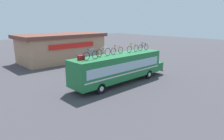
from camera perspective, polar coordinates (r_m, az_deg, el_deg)
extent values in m
plane|color=#423F44|center=(20.78, 1.81, -3.77)|extent=(120.00, 120.00, 0.00)
cube|color=#1E6B38|center=(20.31, 1.85, 1.00)|extent=(10.71, 2.49, 2.44)
cube|color=#1E6B38|center=(24.93, 11.45, 1.35)|extent=(1.12, 2.29, 0.90)
cube|color=#99B7C6|center=(19.42, 4.50, 1.01)|extent=(9.86, 0.04, 0.85)
cube|color=#99B7C6|center=(21.15, -0.57, 2.12)|extent=(9.86, 0.04, 0.85)
cube|color=silver|center=(19.59, 4.46, -0.99)|extent=(10.28, 0.03, 0.12)
cube|color=silver|center=(21.30, -0.57, 0.28)|extent=(10.28, 0.03, 0.12)
cube|color=silver|center=(25.55, 12.20, 0.39)|extent=(0.16, 2.36, 0.24)
cylinder|color=black|center=(22.63, 10.34, -1.22)|extent=(0.98, 0.28, 0.98)
cylinder|color=silver|center=(22.63, 10.34, -1.22)|extent=(0.44, 0.30, 0.44)
cylinder|color=black|center=(23.95, 6.09, -0.23)|extent=(0.98, 0.28, 0.98)
cylinder|color=silver|center=(23.95, 6.09, -0.23)|extent=(0.44, 0.30, 0.44)
cylinder|color=black|center=(17.71, -3.23, -5.29)|extent=(0.98, 0.28, 0.98)
cylinder|color=silver|center=(17.71, -3.23, -5.29)|extent=(0.44, 0.30, 0.44)
cylinder|color=black|center=(19.37, -7.47, -3.69)|extent=(0.98, 0.28, 0.98)
cylinder|color=silver|center=(19.37, -7.47, -3.69)|extent=(0.44, 0.30, 0.44)
cube|color=maroon|center=(17.50, -8.79, 3.50)|extent=(0.54, 0.43, 0.40)
torus|color=black|center=(17.18, -7.35, 3.91)|extent=(0.73, 0.04, 0.73)
torus|color=black|center=(17.76, -4.79, 4.30)|extent=(0.73, 0.04, 0.73)
cylinder|color=#197FDB|center=(17.30, -6.59, 4.93)|extent=(0.19, 0.04, 0.52)
cylinder|color=#197FDB|center=(17.48, -5.82, 4.99)|extent=(0.46, 0.04, 0.50)
cylinder|color=#197FDB|center=(17.40, -6.04, 5.79)|extent=(0.59, 0.04, 0.07)
cylinder|color=#197FDB|center=(17.28, -6.85, 4.02)|extent=(0.37, 0.03, 0.05)
cylinder|color=#197FDB|center=(17.20, -7.09, 4.83)|extent=(0.24, 0.03, 0.54)
cylinder|color=#197FDB|center=(17.67, -5.04, 5.07)|extent=(0.21, 0.03, 0.51)
cylinder|color=silver|center=(17.57, -5.28, 6.00)|extent=(0.03, 0.44, 0.03)
ellipsoid|color=black|center=(17.22, -6.83, 5.88)|extent=(0.20, 0.08, 0.06)
torus|color=black|center=(18.71, -3.69, 4.81)|extent=(0.73, 0.04, 0.73)
torus|color=black|center=(19.40, -1.24, 5.17)|extent=(0.73, 0.04, 0.73)
cylinder|color=white|center=(18.87, -2.94, 5.75)|extent=(0.21, 0.04, 0.52)
cylinder|color=white|center=(19.08, -2.20, 5.80)|extent=(0.50, 0.04, 0.50)
cylinder|color=white|center=(18.99, -2.41, 6.54)|extent=(0.65, 0.04, 0.07)
cylinder|color=white|center=(18.83, -3.21, 4.91)|extent=(0.41, 0.03, 0.05)
cylinder|color=white|center=(18.74, -3.42, 5.66)|extent=(0.26, 0.03, 0.55)
cylinder|color=white|center=(19.30, -1.46, 5.87)|extent=(0.22, 0.03, 0.51)
cylinder|color=silver|center=(19.20, -1.68, 6.72)|extent=(0.03, 0.44, 0.03)
ellipsoid|color=black|center=(18.77, -3.16, 6.62)|extent=(0.20, 0.08, 0.06)
torus|color=black|center=(20.10, 0.36, 5.39)|extent=(0.68, 0.04, 0.68)
torus|color=black|center=(20.84, 2.48, 5.69)|extent=(0.68, 0.04, 0.68)
cylinder|color=orange|center=(20.28, 1.02, 6.20)|extent=(0.20, 0.04, 0.48)
cylinder|color=orange|center=(20.50, 1.65, 6.23)|extent=(0.49, 0.04, 0.46)
cylinder|color=orange|center=(20.41, 1.49, 6.86)|extent=(0.64, 0.04, 0.07)
cylinder|color=orange|center=(20.23, 0.78, 5.48)|extent=(0.40, 0.03, 0.05)
cylinder|color=orange|center=(20.14, 0.61, 6.12)|extent=(0.26, 0.03, 0.50)
cylinder|color=orange|center=(20.74, 2.30, 6.29)|extent=(0.22, 0.03, 0.47)
cylinder|color=silver|center=(20.63, 2.12, 7.03)|extent=(0.03, 0.44, 0.03)
ellipsoid|color=black|center=(20.18, 0.85, 6.95)|extent=(0.20, 0.08, 0.06)
torus|color=black|center=(21.32, 4.96, 5.90)|extent=(0.73, 0.04, 0.73)
torus|color=black|center=(22.14, 6.85, 6.15)|extent=(0.73, 0.04, 0.73)
cylinder|color=#B2B20C|center=(21.53, 5.56, 6.71)|extent=(0.21, 0.04, 0.52)
cylinder|color=#B2B20C|center=(21.77, 6.13, 6.73)|extent=(0.50, 0.04, 0.50)
cylinder|color=#B2B20C|center=(21.68, 5.99, 7.38)|extent=(0.66, 0.04, 0.07)
cylinder|color=#B2B20C|center=(21.47, 5.33, 5.98)|extent=(0.42, 0.03, 0.05)
cylinder|color=#B2B20C|center=(21.37, 5.19, 6.64)|extent=(0.27, 0.03, 0.54)
cylinder|color=#B2B20C|center=(22.03, 6.70, 6.77)|extent=(0.23, 0.03, 0.51)
cylinder|color=silver|center=(21.92, 6.56, 7.52)|extent=(0.03, 0.44, 0.03)
ellipsoid|color=black|center=(21.43, 5.42, 7.47)|extent=(0.20, 0.08, 0.06)
torus|color=black|center=(22.83, 8.09, 6.30)|extent=(0.69, 0.04, 0.69)
torus|color=black|center=(23.68, 9.75, 6.51)|extent=(0.69, 0.04, 0.69)
cylinder|color=black|center=(23.05, 8.63, 7.00)|extent=(0.21, 0.04, 0.49)
cylinder|color=black|center=(23.31, 9.12, 7.02)|extent=(0.50, 0.04, 0.47)
cylinder|color=black|center=(23.21, 9.01, 7.59)|extent=(0.65, 0.04, 0.07)
cylinder|color=black|center=(22.99, 8.42, 6.36)|extent=(0.41, 0.03, 0.05)
cylinder|color=black|center=(22.89, 8.30, 6.94)|extent=(0.26, 0.03, 0.51)
cylinder|color=black|center=(23.57, 9.62, 7.05)|extent=(0.23, 0.03, 0.48)
cylinder|color=silver|center=(23.47, 9.51, 7.72)|extent=(0.03, 0.44, 0.03)
ellipsoid|color=black|center=(22.95, 8.52, 7.68)|extent=(0.20, 0.08, 0.06)
cube|color=tan|center=(33.14, -14.02, 5.82)|extent=(12.52, 6.22, 3.75)
cube|color=brown|center=(32.92, -14.24, 9.51)|extent=(13.52, 6.71, 0.52)
cube|color=red|center=(30.30, -11.08, 6.83)|extent=(7.51, 0.16, 0.70)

